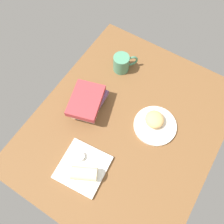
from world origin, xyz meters
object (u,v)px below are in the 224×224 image
(square_plate, at_px, (83,167))
(coffee_mug, at_px, (122,63))
(breakfast_wrap, at_px, (84,174))
(scone_pastry, at_px, (155,119))
(sauce_cup, at_px, (80,157))
(book_stack, at_px, (87,102))
(round_plate, at_px, (155,126))

(square_plate, distance_m, coffee_mug, 0.61)
(coffee_mug, bearing_deg, breakfast_wrap, -164.52)
(scone_pastry, relative_size, sauce_cup, 2.19)
(square_plate, height_order, book_stack, book_stack)
(breakfast_wrap, bearing_deg, square_plate, 21.70)
(coffee_mug, bearing_deg, round_plate, -123.42)
(sauce_cup, height_order, breakfast_wrap, breakfast_wrap)
(square_plate, relative_size, breakfast_wrap, 1.82)
(square_plate, height_order, coffee_mug, coffee_mug)
(scone_pastry, height_order, sauce_cup, scone_pastry)
(sauce_cup, bearing_deg, square_plate, -130.92)
(book_stack, xyz_separation_m, coffee_mug, (0.30, -0.02, 0.00))
(square_plate, xyz_separation_m, coffee_mug, (0.59, 0.14, 0.04))
(sauce_cup, relative_size, coffee_mug, 0.37)
(square_plate, height_order, sauce_cup, sauce_cup)
(sauce_cup, height_order, coffee_mug, coffee_mug)
(breakfast_wrap, distance_m, book_stack, 0.36)
(round_plate, xyz_separation_m, book_stack, (-0.09, 0.35, 0.04))
(scone_pastry, bearing_deg, book_stack, 106.68)
(breakfast_wrap, xyz_separation_m, coffee_mug, (0.61, 0.17, 0.01))
(breakfast_wrap, relative_size, coffee_mug, 0.98)
(book_stack, height_order, coffee_mug, coffee_mug)
(scone_pastry, bearing_deg, breakfast_wrap, 160.59)
(scone_pastry, xyz_separation_m, square_plate, (-0.38, 0.17, -0.03))
(round_plate, xyz_separation_m, scone_pastry, (0.01, 0.02, 0.03))
(square_plate, bearing_deg, scone_pastry, -24.30)
(scone_pastry, xyz_separation_m, breakfast_wrap, (-0.41, 0.14, 0.01))
(round_plate, distance_m, coffee_mug, 0.40)
(round_plate, distance_m, square_plate, 0.42)
(round_plate, bearing_deg, coffee_mug, 56.58)
(scone_pastry, height_order, book_stack, book_stack)
(square_plate, bearing_deg, book_stack, 30.32)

